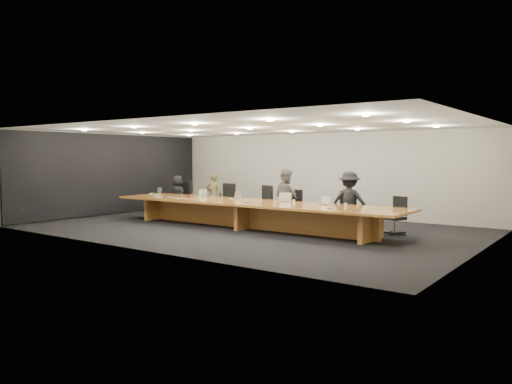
# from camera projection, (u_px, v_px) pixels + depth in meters

# --- Properties ---
(ground) EXTENTS (12.00, 12.00, 0.00)m
(ground) POSITION_uv_depth(u_px,v_px,m) (250.00, 228.00, 13.92)
(ground) COLOR black
(ground) RESTS_ON ground
(back_wall) EXTENTS (12.00, 0.02, 2.80)m
(back_wall) POSITION_uv_depth(u_px,v_px,m) (320.00, 174.00, 17.04)
(back_wall) COLOR beige
(back_wall) RESTS_ON ground
(left_wall_panel) EXTENTS (0.08, 7.84, 2.74)m
(left_wall_panel) POSITION_uv_depth(u_px,v_px,m) (113.00, 175.00, 17.33)
(left_wall_panel) COLOR black
(left_wall_panel) RESTS_ON ground
(conference_table) EXTENTS (9.00, 1.80, 0.75)m
(conference_table) POSITION_uv_depth(u_px,v_px,m) (250.00, 210.00, 13.89)
(conference_table) COLOR brown
(conference_table) RESTS_ON ground
(chair_far_left) EXTENTS (0.67, 0.67, 1.15)m
(chair_far_left) POSITION_uv_depth(u_px,v_px,m) (181.00, 198.00, 17.30)
(chair_far_left) COLOR black
(chair_far_left) RESTS_ON ground
(chair_left) EXTENTS (0.61, 0.61, 1.16)m
(chair_left) POSITION_uv_depth(u_px,v_px,m) (225.00, 201.00, 16.14)
(chair_left) COLOR black
(chair_left) RESTS_ON ground
(chair_mid_left) EXTENTS (0.73, 0.73, 1.15)m
(chair_mid_left) POSITION_uv_depth(u_px,v_px,m) (261.00, 203.00, 15.20)
(chair_mid_left) COLOR black
(chair_mid_left) RESTS_ON ground
(chair_mid_right) EXTENTS (0.65, 0.65, 1.06)m
(chair_mid_right) POSITION_uv_depth(u_px,v_px,m) (293.00, 207.00, 14.50)
(chair_mid_right) COLOR black
(chair_mid_right) RESTS_ON ground
(chair_right) EXTENTS (0.71, 0.71, 1.09)m
(chair_right) POSITION_uv_depth(u_px,v_px,m) (347.00, 210.00, 13.52)
(chair_right) COLOR black
(chair_right) RESTS_ON ground
(chair_far_right) EXTENTS (0.63, 0.63, 1.00)m
(chair_far_right) POSITION_uv_depth(u_px,v_px,m) (395.00, 215.00, 12.81)
(chair_far_right) COLOR black
(chair_far_right) RESTS_ON ground
(person_a) EXTENTS (0.76, 0.60, 1.35)m
(person_a) POSITION_uv_depth(u_px,v_px,m) (178.00, 195.00, 17.23)
(person_a) COLOR black
(person_a) RESTS_ON ground
(person_b) EXTENTS (0.63, 0.52, 1.49)m
(person_b) POSITION_uv_depth(u_px,v_px,m) (214.00, 195.00, 16.26)
(person_b) COLOR #3F3D22
(person_b) RESTS_ON ground
(person_c) EXTENTS (0.93, 0.80, 1.64)m
(person_c) POSITION_uv_depth(u_px,v_px,m) (286.00, 197.00, 14.54)
(person_c) COLOR #545557
(person_c) RESTS_ON ground
(person_d) EXTENTS (1.16, 0.86, 1.60)m
(person_d) POSITION_uv_depth(u_px,v_px,m) (349.00, 201.00, 13.43)
(person_d) COLOR black
(person_d) RESTS_ON ground
(laptop_a) EXTENTS (0.36, 0.32, 0.24)m
(laptop_a) POSITION_uv_depth(u_px,v_px,m) (156.00, 191.00, 16.56)
(laptop_a) COLOR tan
(laptop_a) RESTS_ON conference_table
(laptop_b) EXTENTS (0.32, 0.24, 0.25)m
(laptop_b) POSITION_uv_depth(u_px,v_px,m) (200.00, 193.00, 15.49)
(laptop_b) COLOR beige
(laptop_b) RESTS_ON conference_table
(laptop_c) EXTENTS (0.34, 0.29, 0.23)m
(laptop_c) POSITION_uv_depth(u_px,v_px,m) (235.00, 195.00, 14.72)
(laptop_c) COLOR #B9AC8D
(laptop_c) RESTS_ON conference_table
(laptop_d) EXTENTS (0.40, 0.34, 0.27)m
(laptop_d) POSITION_uv_depth(u_px,v_px,m) (284.00, 197.00, 13.68)
(laptop_d) COLOR tan
(laptop_d) RESTS_ON conference_table
(laptop_e) EXTENTS (0.33, 0.27, 0.23)m
(laptop_e) POSITION_uv_depth(u_px,v_px,m) (323.00, 201.00, 12.84)
(laptop_e) COLOR tan
(laptop_e) RESTS_ON conference_table
(water_bottle) EXTENTS (0.07, 0.07, 0.19)m
(water_bottle) POSITION_uv_depth(u_px,v_px,m) (200.00, 195.00, 15.18)
(water_bottle) COLOR silver
(water_bottle) RESTS_ON conference_table
(amber_mug) EXTENTS (0.10, 0.10, 0.11)m
(amber_mug) POSITION_uv_depth(u_px,v_px,m) (192.00, 196.00, 15.27)
(amber_mug) COLOR maroon
(amber_mug) RESTS_ON conference_table
(paper_cup_near) EXTENTS (0.09, 0.09, 0.08)m
(paper_cup_near) POSITION_uv_depth(u_px,v_px,m) (294.00, 201.00, 13.52)
(paper_cup_near) COLOR white
(paper_cup_near) RESTS_ON conference_table
(paper_cup_far) EXTENTS (0.08, 0.08, 0.08)m
(paper_cup_far) POSITION_uv_depth(u_px,v_px,m) (346.00, 205.00, 12.49)
(paper_cup_far) COLOR silver
(paper_cup_far) RESTS_ON conference_table
(notepad) EXTENTS (0.27, 0.24, 0.01)m
(notepad) POSITION_uv_depth(u_px,v_px,m) (153.00, 194.00, 16.74)
(notepad) COLOR white
(notepad) RESTS_ON conference_table
(lime_gadget) EXTENTS (0.15, 0.10, 0.02)m
(lime_gadget) POSITION_uv_depth(u_px,v_px,m) (153.00, 193.00, 16.72)
(lime_gadget) COLOR green
(lime_gadget) RESTS_ON notepad
(av_box) EXTENTS (0.24, 0.19, 0.03)m
(av_box) POSITION_uv_depth(u_px,v_px,m) (155.00, 196.00, 15.56)
(av_box) COLOR #ACADB1
(av_box) RESTS_ON conference_table
(mic_left) EXTENTS (0.13, 0.13, 0.03)m
(mic_left) POSITION_uv_depth(u_px,v_px,m) (165.00, 197.00, 15.11)
(mic_left) COLOR black
(mic_left) RESTS_ON conference_table
(mic_center) EXTENTS (0.11, 0.11, 0.03)m
(mic_center) POSITION_uv_depth(u_px,v_px,m) (247.00, 202.00, 13.47)
(mic_center) COLOR black
(mic_center) RESTS_ON conference_table
(mic_right) EXTENTS (0.12, 0.12, 0.03)m
(mic_right) POSITION_uv_depth(u_px,v_px,m) (329.00, 208.00, 12.01)
(mic_right) COLOR black
(mic_right) RESTS_ON conference_table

